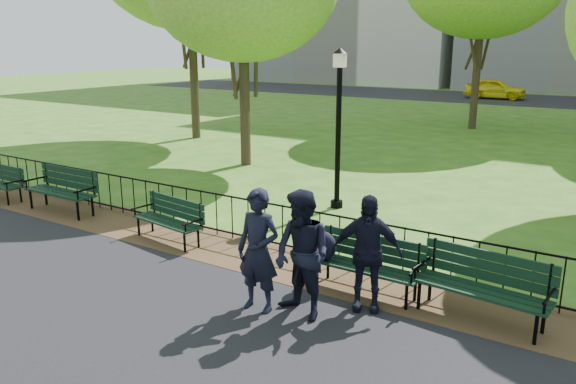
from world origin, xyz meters
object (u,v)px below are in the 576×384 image
Objects in this scene: park_bench_main at (347,252)px; person_left at (258,251)px; taxi at (495,89)px; park_bench_left_a at (171,215)px; lamppost at (338,123)px; person_right at (366,253)px; park_bench_left_b at (64,185)px; park_bench_right_a at (484,279)px; park_bench_left_c at (1,179)px; person_mid at (302,255)px.

park_bench_main is 0.98× the size of person_left.
park_bench_left_a is at bearing -179.44° from taxi.
lamppost is (-2.28, 4.00, 1.39)m from park_bench_main.
taxi is (-5.97, 33.86, -0.18)m from person_right.
park_bench_left_b is at bearing 174.55° from taxi.
park_bench_left_a is at bearing 178.78° from park_bench_main.
park_bench_right_a is 1.11× the size of person_right.
park_bench_left_c is at bearing -171.77° from park_bench_left_a.
person_mid reaches higher than park_bench_right_a.
park_bench_left_a is 0.94× the size of person_left.
park_bench_left_b is 7.47m from person_mid.
park_bench_left_a is 4.54m from person_right.
park_bench_left_c is at bearing -174.28° from park_bench_right_a.
park_bench_left_b is 8.01m from person_right.
lamppost is 1.99× the size of person_mid.
person_left is (6.67, -1.61, 0.29)m from park_bench_left_b.
park_bench_main is 0.91× the size of park_bench_left_b.
park_bench_right_a is 3.21m from person_left.
park_bench_left_b is 6.87m from person_left.
person_left is at bearing -17.19° from park_bench_left_a.
park_bench_left_a is 5.76m from park_bench_left_c.
park_bench_main is 1.56m from person_left.
person_mid reaches higher than park_bench_left_b.
lamppost reaches higher than park_bench_right_a.
person_mid reaches higher than park_bench_left_c.
taxi is (-5.42, 33.39, 0.08)m from park_bench_main.
park_bench_right_a is 0.48× the size of taxi.
person_mid is at bearing -5.62° from park_bench_left_c.
person_right is at bearing -1.16° from park_bench_left_c.
park_bench_left_c is 0.86× the size of park_bench_right_a.
person_right is at bearing -5.45° from park_bench_left_b.
taxi is (-5.32, 34.58, -0.24)m from person_mid.
park_bench_left_a is 0.92× the size of person_mid.
lamppost is at bearing 128.69° from person_mid.
park_bench_main is at bearing 5.63° from park_bench_left_a.
park_bench_left_c is (-9.70, 0.10, -0.09)m from park_bench_main.
lamppost is 2.03× the size of person_left.
park_bench_main is at bearing -170.69° from park_bench_right_a.
lamppost is at bearing 35.78° from park_bench_left_b.
park_bench_left_b is at bearing 178.83° from park_bench_main.
park_bench_left_a is 1.04× the size of park_bench_left_c.
park_bench_left_b is at bearing 162.32° from person_left.
park_bench_left_c is at bearing 170.68° from taxi.
lamppost is 5.66m from person_left.
park_bench_right_a is 1.67m from person_right.
park_bench_left_b is 1.13× the size of person_right.
person_mid is 34.99m from taxi.
person_left is at bearing -174.33° from taxi.
park_bench_left_b is at bearing -144.08° from lamppost.
person_right is (1.30, 0.87, -0.04)m from person_left.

